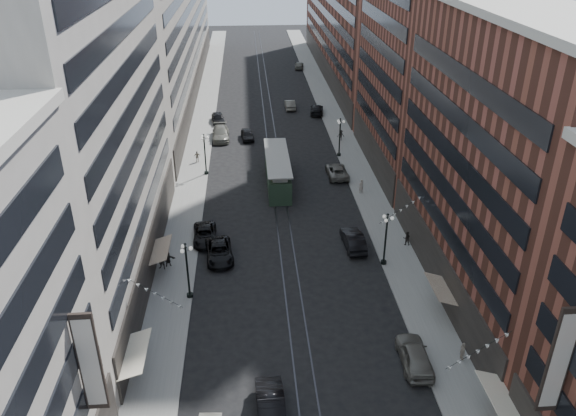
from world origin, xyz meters
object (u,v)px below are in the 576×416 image
object	(u,v)px
car_13	(247,135)
pedestrian_8	(361,186)
pedestrian_6	(197,156)
lamppost_sw_far	(187,269)
streetcar	(277,171)
pedestrian_7	(407,238)
car_12	(317,109)
pedestrian_2	(162,261)
car_14	(290,104)
pedestrian_9	(341,135)
pedestrian_4	(463,351)
pedestrian_5	(168,259)
car_2	(219,252)
car_4	(415,355)
lamppost_se_far	(386,237)
lamppost_se_mid	(340,136)
car_11	(337,171)
car_extra_0	(299,65)
lamppost_sw_mid	(205,153)
car_9	(218,118)
car_5	(271,409)
car_8	(221,134)
car_10	(353,240)
car_7	(205,235)

from	to	relation	value
car_13	pedestrian_8	xyz separation A→B (m)	(13.68, -19.97, 0.27)
car_13	pedestrian_6	distance (m)	11.14
lamppost_sw_far	streetcar	xyz separation A→B (m)	(9.20, 23.69, -1.42)
pedestrian_7	car_12	bearing A→B (deg)	-77.86
pedestrian_2	car_14	size ratio (longest dim) A/B	0.37
streetcar	pedestrian_9	size ratio (longest dim) A/B	8.24
streetcar	car_14	size ratio (longest dim) A/B	2.73
pedestrian_4	pedestrian_5	bearing A→B (deg)	63.12
lamppost_sw_far	car_2	xyz separation A→B (m)	(2.40, 6.38, -2.32)
car_4	lamppost_se_far	bearing A→B (deg)	-91.32
pedestrian_4	car_13	xyz separation A→B (m)	(-15.80, 49.47, -0.18)
pedestrian_5	lamppost_se_mid	bearing A→B (deg)	39.60
car_2	car_11	bearing A→B (deg)	45.84
pedestrian_8	car_extra_0	distance (m)	64.44
lamppost_se_mid	pedestrian_8	size ratio (longest dim) A/B	3.17
lamppost_sw_mid	car_13	world-z (taller)	lamppost_sw_mid
lamppost_sw_mid	car_9	world-z (taller)	lamppost_sw_mid
pedestrian_5	pedestrian_7	world-z (taller)	pedestrian_5
car_4	car_12	bearing A→B (deg)	-87.99
pedestrian_7	car_4	bearing A→B (deg)	84.11
lamppost_sw_mid	car_5	distance (m)	41.64
pedestrian_7	pedestrian_8	world-z (taller)	pedestrian_8
lamppost_sw_mid	car_8	world-z (taller)	lamppost_sw_mid
lamppost_sw_far	car_5	world-z (taller)	lamppost_sw_far
streetcar	pedestrian_6	xyz separation A→B (m)	(-10.63, 7.50, -0.74)
lamppost_se_far	pedestrian_2	bearing A→B (deg)	178.31
lamppost_sw_far	car_13	xyz separation A→B (m)	(5.54, 39.88, -2.35)
car_5	lamppost_se_mid	bearing A→B (deg)	73.10
lamppost_sw_far	pedestrian_4	distance (m)	23.49
streetcar	car_9	bearing A→B (deg)	109.14
car_11	pedestrian_7	xyz separation A→B (m)	(4.46, -17.93, 0.15)
car_8	pedestrian_6	xyz separation A→B (m)	(-2.92, -9.16, 0.05)
pedestrian_8	pedestrian_9	size ratio (longest dim) A/B	1.09
car_extra_0	car_9	bearing A→B (deg)	70.86
car_12	pedestrian_9	bearing A→B (deg)	106.23
car_11	car_12	world-z (taller)	car_12
lamppost_se_far	pedestrian_9	bearing A→B (deg)	87.94
streetcar	car_10	size ratio (longest dim) A/B	2.53
car_4	car_8	size ratio (longest dim) A/B	0.85
pedestrian_4	car_7	distance (m)	28.35
pedestrian_7	lamppost_sw_mid	bearing A→B (deg)	-35.34
car_2	pedestrian_9	distance (m)	36.10
car_2	car_12	world-z (taller)	car_2
lamppost_se_far	streetcar	bearing A→B (deg)	115.05
lamppost_se_mid	pedestrian_5	xyz separation A→B (m)	(-20.87, -26.85, -2.18)
car_12	car_extra_0	bearing A→B (deg)	-82.25
car_10	car_12	distance (m)	44.21
pedestrian_2	car_5	bearing A→B (deg)	-44.92
pedestrian_7	pedestrian_4	bearing A→B (deg)	96.43
lamppost_sw_mid	car_10	world-z (taller)	lamppost_sw_mid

